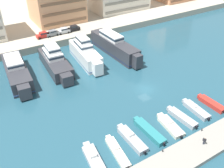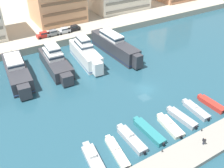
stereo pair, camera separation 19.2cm
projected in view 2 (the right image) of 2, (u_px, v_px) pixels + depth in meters
ground_plane at (145, 89)px, 57.88m from camera, size 400.00×400.00×0.00m
quay_promenade at (49, 9)px, 104.27m from camera, size 180.00×70.00×2.17m
pier_dock at (212, 141)px, 43.97m from camera, size 120.00×5.25×0.89m
yacht_charcoal_left at (17, 71)px, 60.57m from camera, size 5.92×20.18×6.69m
yacht_charcoal_mid_left at (55, 61)px, 64.40m from camera, size 5.76×18.79×7.94m
yacht_white_center_left at (86, 53)px, 67.38m from camera, size 5.29×17.57×8.59m
yacht_charcoal_center at (115, 46)px, 71.38m from camera, size 4.90×22.26×7.62m
motorboat_grey_far_left at (94, 160)px, 40.48m from camera, size 2.84×7.94×1.45m
motorboat_cream_left at (117, 152)px, 41.99m from camera, size 2.35×7.89×1.11m
motorboat_grey_mid_left at (131, 139)px, 44.22m from camera, size 1.97×7.93×1.57m
motorboat_teal_center_left at (149, 131)px, 45.85m from camera, size 2.04×8.26×1.01m
motorboat_cream_center at (170, 126)px, 47.14m from camera, size 2.76×7.16×1.27m
motorboat_grey_center_right at (182, 118)px, 48.95m from camera, size 2.13×7.38×0.96m
motorboat_grey_mid_right at (196, 110)px, 50.94m from camera, size 2.08×7.22×1.28m
motorboat_red_right at (211, 104)px, 52.51m from camera, size 1.84×6.80×1.00m
car_red_far_left at (43, 35)px, 76.52m from camera, size 4.19×2.10×1.80m
car_grey_left at (53, 33)px, 77.68m from camera, size 4.20×2.13×1.80m
car_silver_mid_left at (64, 30)px, 79.31m from camera, size 4.13×1.99×1.80m
car_black_center_left at (74, 28)px, 81.07m from camera, size 4.16×2.04×1.80m
pedestrian_near_edge at (204, 141)px, 42.14m from camera, size 0.38×0.55×1.57m
bollard_west at (162, 151)px, 41.13m from camera, size 0.20×0.20×0.61m
bollard_west_mid at (202, 130)px, 45.13m from camera, size 0.20×0.20×0.61m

